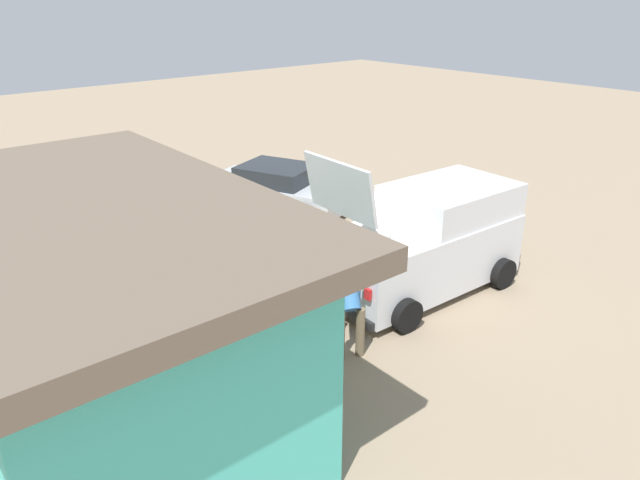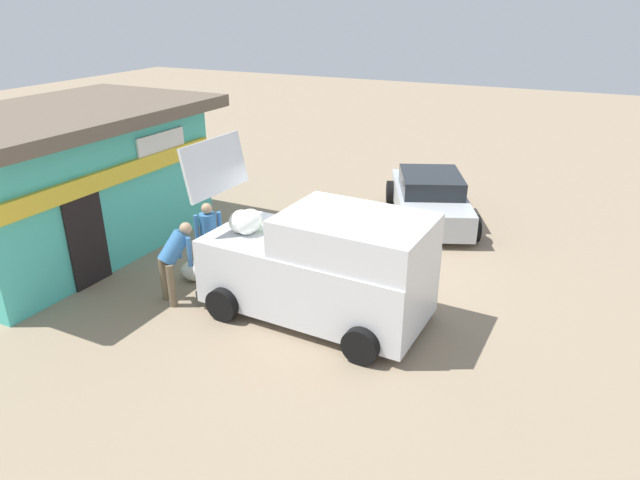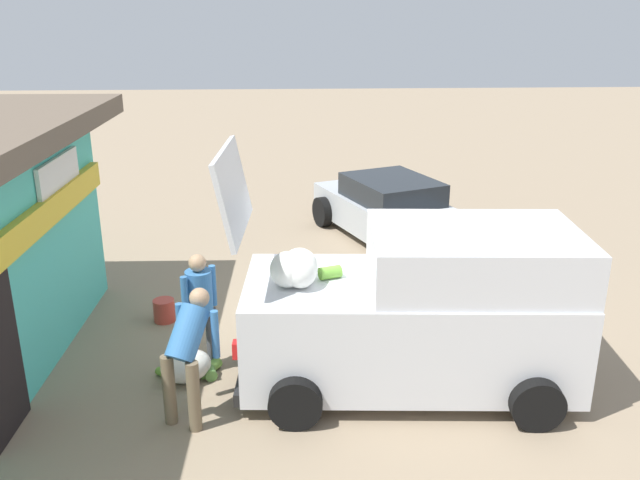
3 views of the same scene
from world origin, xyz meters
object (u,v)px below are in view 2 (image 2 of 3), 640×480
Objects in this scene: delivery_van at (322,265)px; paint_bucket at (222,238)px; storefront_bar at (65,180)px; parked_sedan at (430,198)px; customer_bending at (174,256)px; unloaded_banana_pile at (198,271)px; vendor_standing at (209,235)px.

delivery_van is 4.13m from paint_bucket.
storefront_bar is 1.60× the size of delivery_van.
parked_sedan is 12.26× the size of paint_bucket.
paint_bucket is at bearing 16.34° from customer_bending.
parked_sedan is at bearing -52.54° from storefront_bar.
delivery_van is 5.65m from parked_sedan.
delivery_van reaches higher than paint_bucket.
storefront_bar is 3.84m from unloaded_banana_pile.
storefront_bar is at bearing 75.85° from customer_bending.
unloaded_banana_pile is at bearing 145.46° from vendor_standing.
delivery_van is at bearing -98.97° from vendor_standing.
parked_sedan is 7.09m from customer_bending.
vendor_standing is at bearing 147.67° from parked_sedan.
unloaded_banana_pile is 1.85m from paint_bucket.
delivery_van is at bearing -76.45° from customer_bending.
storefront_bar is 1.64× the size of parked_sedan.
delivery_van is 3.07m from unloaded_banana_pile.
vendor_standing is 1.89× the size of unloaded_banana_pile.
customer_bending is at bearing 103.55° from delivery_van.
storefront_bar is 3.78m from vendor_standing.
customer_bending is at bearing 152.41° from parked_sedan.
storefront_bar is 3.89m from customer_bending.
storefront_bar reaches higher than unloaded_banana_pile.
delivery_van is 2.81m from vendor_standing.
delivery_van is 12.53× the size of paint_bucket.
vendor_standing is at bearing -34.54° from unloaded_banana_pile.
vendor_standing reaches higher than customer_bending.
storefront_bar is 4.27× the size of vendor_standing.
vendor_standing is at bearing -87.27° from storefront_bar.
paint_bucket is at bearing 132.26° from parked_sedan.
delivery_van is 2.67× the size of vendor_standing.
storefront_bar reaches higher than customer_bending.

